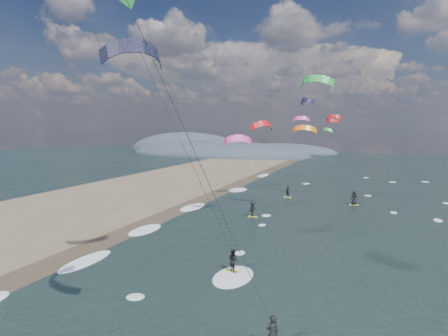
% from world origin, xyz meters
% --- Properties ---
extents(ground, '(260.00, 260.00, 0.00)m').
position_xyz_m(ground, '(0.00, 0.00, 0.00)').
color(ground, black).
rests_on(ground, ground).
extents(sand_strip, '(26.00, 240.00, 0.00)m').
position_xyz_m(sand_strip, '(-24.00, 10.00, 0.00)').
color(sand_strip, brown).
rests_on(sand_strip, ground).
extents(wet_sand_strip, '(3.00, 240.00, 0.00)m').
position_xyz_m(wet_sand_strip, '(-12.00, 10.00, 0.00)').
color(wet_sand_strip, '#382D23').
rests_on(wet_sand_strip, ground).
extents(coastal_hills, '(80.00, 41.00, 15.00)m').
position_xyz_m(coastal_hills, '(-44.84, 107.86, 0.00)').
color(coastal_hills, '#3D4756').
rests_on(coastal_hills, ground).
extents(kitesurfer_near_a, '(7.81, 9.41, 16.84)m').
position_xyz_m(kitesurfer_near_a, '(3.08, -4.76, 12.90)').
color(kitesurfer_near_a, yellow).
rests_on(kitesurfer_near_a, ground).
extents(kitesurfer_near_b, '(6.81, 9.19, 15.77)m').
position_xyz_m(kitesurfer_near_b, '(-1.11, 4.12, 10.22)').
color(kitesurfer_near_b, yellow).
rests_on(kitesurfer_near_b, ground).
extents(far_kitesurfers, '(11.44, 13.77, 1.83)m').
position_xyz_m(far_kitesurfers, '(1.30, 30.18, 0.90)').
color(far_kitesurfers, yellow).
rests_on(far_kitesurfers, ground).
extents(bg_kite_field, '(11.94, 67.57, 7.57)m').
position_xyz_m(bg_kite_field, '(-1.07, 52.42, 11.82)').
color(bg_kite_field, orange).
rests_on(bg_kite_field, ground).
extents(shoreline_surf, '(2.40, 79.40, 0.11)m').
position_xyz_m(shoreline_surf, '(-10.80, 14.75, 0.00)').
color(shoreline_surf, white).
rests_on(shoreline_surf, ground).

